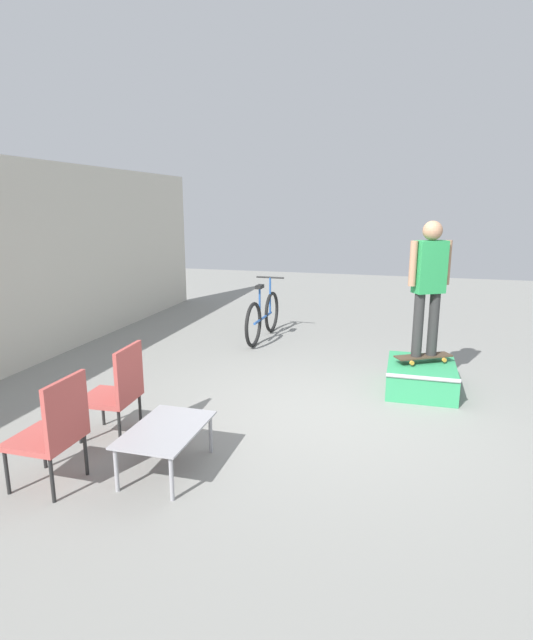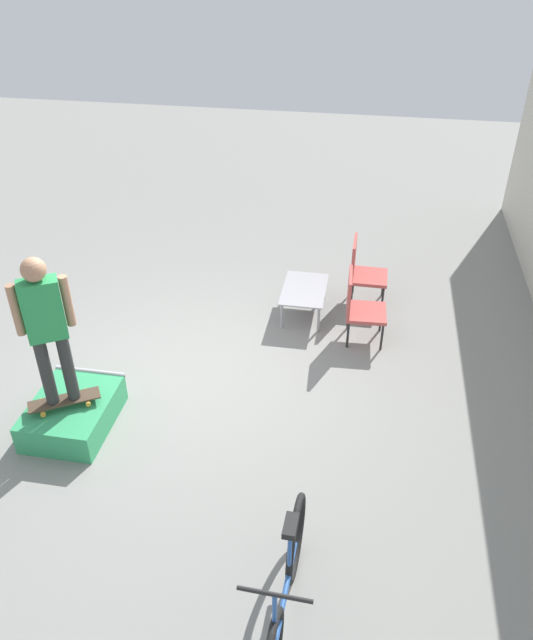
{
  "view_description": "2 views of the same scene",
  "coord_description": "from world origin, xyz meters",
  "px_view_note": "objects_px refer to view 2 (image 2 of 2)",
  "views": [
    {
      "loc": [
        -5.37,
        -0.78,
        2.34
      ],
      "look_at": [
        0.24,
        0.78,
        1.0
      ],
      "focal_mm": 28.0,
      "sensor_mm": 36.0,
      "label": 1
    },
    {
      "loc": [
        5.8,
        1.96,
        4.88
      ],
      "look_at": [
        -0.02,
        0.93,
        0.94
      ],
      "focal_mm": 35.0,
      "sensor_mm": 36.0,
      "label": 2
    }
  ],
  "objects_px": {
    "coffee_table": "(304,291)",
    "bicycle": "(285,594)",
    "skateboard_on_ramp": "(64,400)",
    "person_skater": "(46,322)",
    "skate_ramp_box": "(73,413)",
    "patio_chair_right": "(359,305)",
    "patio_chair_left": "(363,269)"
  },
  "relations": [
    {
      "from": "bicycle",
      "to": "patio_chair_right",
      "type": "bearing_deg",
      "value": 176.76
    },
    {
      "from": "skateboard_on_ramp",
      "to": "patio_chair_left",
      "type": "relative_size",
      "value": 0.77
    },
    {
      "from": "skateboard_on_ramp",
      "to": "bicycle",
      "type": "relative_size",
      "value": 0.41
    },
    {
      "from": "person_skater",
      "to": "bicycle",
      "type": "bearing_deg",
      "value": 115.45
    },
    {
      "from": "skateboard_on_ramp",
      "to": "person_skater",
      "type": "relative_size",
      "value": 0.44
    },
    {
      "from": "skate_ramp_box",
      "to": "skateboard_on_ramp",
      "type": "relative_size",
      "value": 1.47
    },
    {
      "from": "skate_ramp_box",
      "to": "skateboard_on_ramp",
      "type": "xyz_separation_m",
      "value": [
        0.09,
        -0.02,
        0.25
      ]
    },
    {
      "from": "patio_chair_left",
      "to": "patio_chair_right",
      "type": "distance_m",
      "value": 0.96
    },
    {
      "from": "patio_chair_left",
      "to": "coffee_table",
      "type": "bearing_deg",
      "value": 122.04
    },
    {
      "from": "skate_ramp_box",
      "to": "person_skater",
      "type": "xyz_separation_m",
      "value": [
        0.09,
        -0.02,
        1.28
      ]
    },
    {
      "from": "skate_ramp_box",
      "to": "coffee_table",
      "type": "bearing_deg",
      "value": 140.48
    },
    {
      "from": "skate_ramp_box",
      "to": "patio_chair_right",
      "type": "distance_m",
      "value": 3.78
    },
    {
      "from": "skate_ramp_box",
      "to": "coffee_table",
      "type": "relative_size",
      "value": 1.17
    },
    {
      "from": "skateboard_on_ramp",
      "to": "patio_chair_right",
      "type": "bearing_deg",
      "value": -173.25
    },
    {
      "from": "skateboard_on_ramp",
      "to": "person_skater",
      "type": "distance_m",
      "value": 1.03
    },
    {
      "from": "person_skater",
      "to": "patio_chair_right",
      "type": "distance_m",
      "value": 3.93
    },
    {
      "from": "skateboard_on_ramp",
      "to": "patio_chair_right",
      "type": "height_order",
      "value": "patio_chair_right"
    },
    {
      "from": "coffee_table",
      "to": "bicycle",
      "type": "bearing_deg",
      "value": 5.2
    },
    {
      "from": "patio_chair_right",
      "to": "coffee_table",
      "type": "bearing_deg",
      "value": 55.04
    },
    {
      "from": "skateboard_on_ramp",
      "to": "person_skater",
      "type": "height_order",
      "value": "person_skater"
    },
    {
      "from": "skateboard_on_ramp",
      "to": "coffee_table",
      "type": "bearing_deg",
      "value": -159.52
    },
    {
      "from": "coffee_table",
      "to": "bicycle",
      "type": "distance_m",
      "value": 4.64
    },
    {
      "from": "patio_chair_left",
      "to": "patio_chair_right",
      "type": "height_order",
      "value": "same"
    },
    {
      "from": "person_skater",
      "to": "coffee_table",
      "type": "relative_size",
      "value": 1.82
    },
    {
      "from": "person_skater",
      "to": "patio_chair_left",
      "type": "relative_size",
      "value": 1.76
    },
    {
      "from": "skate_ramp_box",
      "to": "patio_chair_right",
      "type": "relative_size",
      "value": 1.13
    },
    {
      "from": "person_skater",
      "to": "skateboard_on_ramp",
      "type": "bearing_deg",
      "value": 59.54
    },
    {
      "from": "person_skater",
      "to": "bicycle",
      "type": "distance_m",
      "value": 3.4
    },
    {
      "from": "coffee_table",
      "to": "patio_chair_left",
      "type": "height_order",
      "value": "patio_chair_left"
    },
    {
      "from": "skateboard_on_ramp",
      "to": "bicycle",
      "type": "xyz_separation_m",
      "value": [
        1.82,
        2.68,
        -0.02
      ]
    },
    {
      "from": "skateboard_on_ramp",
      "to": "patio_chair_right",
      "type": "distance_m",
      "value": 3.83
    },
    {
      "from": "patio_chair_right",
      "to": "bicycle",
      "type": "distance_m",
      "value": 4.16
    }
  ]
}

